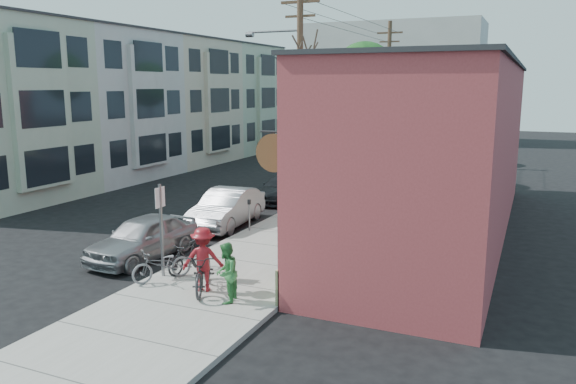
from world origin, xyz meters
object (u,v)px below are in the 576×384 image
at_px(car_1, 227,208).
at_px(car_3, 313,170).
at_px(bus, 347,140).
at_px(parked_bike_b, 162,265).
at_px(tree_bare, 302,142).
at_px(patio_chair_a, 297,261).
at_px(tree_leafy_far, 400,85).
at_px(car_4, 351,159).
at_px(patio_chair_b, 289,264).
at_px(sign_post, 161,221).
at_px(utility_pole_near, 299,93).
at_px(tree_leafy_mid, 364,74).
at_px(parking_meter_near, 249,210).
at_px(patron_green, 226,273).
at_px(parking_meter_far, 312,183).
at_px(car_2, 283,188).
at_px(parked_bike_a, 187,257).
at_px(car_0, 143,237).
at_px(patron_grey, 284,242).
at_px(cyclist, 203,259).

xyz_separation_m(car_1, car_3, (-0.55, 11.28, 0.03)).
bearing_deg(bus, parked_bike_b, -78.69).
distance_m(tree_bare, patio_chair_a, 9.15).
bearing_deg(car_1, tree_leafy_far, 79.91).
bearing_deg(car_4, patio_chair_b, -78.35).
relative_size(sign_post, utility_pole_near, 0.28).
height_order(tree_leafy_mid, car_4, tree_leafy_mid).
distance_m(patio_chair_a, car_1, 7.15).
relative_size(parking_meter_near, car_3, 0.22).
bearing_deg(car_3, patron_green, -81.31).
distance_m(parking_meter_near, car_1, 1.65).
distance_m(parking_meter_far, patron_green, 13.88).
bearing_deg(car_2, parking_meter_near, -72.61).
height_order(tree_bare, car_1, tree_bare).
relative_size(utility_pole_near, patio_chair_b, 11.36).
height_order(parking_meter_far, parked_bike_a, parking_meter_far).
height_order(parking_meter_near, parked_bike_a, parking_meter_near).
bearing_deg(parking_meter_far, bus, 102.64).
bearing_deg(parked_bike_a, bus, 110.65).
distance_m(patio_chair_b, parked_bike_a, 3.16).
relative_size(sign_post, car_0, 0.64).
height_order(utility_pole_near, car_4, utility_pole_near).
bearing_deg(parked_bike_b, car_4, 125.31).
bearing_deg(parking_meter_far, patio_chair_b, -71.90).
height_order(patron_grey, car_2, patron_grey).
bearing_deg(tree_bare, car_3, 107.63).
height_order(car_3, bus, bus).
bearing_deg(car_0, sign_post, -34.10).
distance_m(parking_meter_near, patio_chair_b, 5.78).
height_order(utility_pole_near, patio_chair_b, utility_pole_near).
relative_size(parked_bike_a, car_4, 0.34).
height_order(tree_leafy_mid, car_1, tree_leafy_mid).
bearing_deg(car_3, parked_bike_a, -87.28).
relative_size(sign_post, car_3, 0.49).
distance_m(patron_grey, car_1, 6.26).
bearing_deg(parking_meter_near, parking_meter_far, 90.00).
xyz_separation_m(tree_leafy_far, patron_green, (2.34, -30.00, -4.83)).
height_order(patio_chair_b, car_2, car_2).
distance_m(car_2, car_4, 11.25).
xyz_separation_m(utility_pole_near, parked_bike_a, (0.46, -9.83, -4.78)).
bearing_deg(patio_chair_a, parking_meter_near, 136.85).
height_order(tree_leafy_far, car_0, tree_leafy_far).
bearing_deg(parked_bike_a, car_1, 120.83).
bearing_deg(tree_leafy_mid, cyclist, -86.18).
bearing_deg(parked_bike_a, parking_meter_far, 104.73).
xyz_separation_m(sign_post, tree_leafy_far, (0.45, 28.96, 3.95)).
relative_size(tree_leafy_far, cyclist, 4.24).
distance_m(sign_post, parking_meter_near, 5.83).
relative_size(tree_leafy_mid, car_4, 1.77).
distance_m(parking_meter_far, bus, 18.43).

